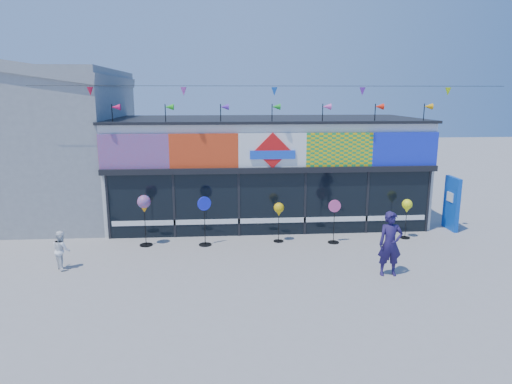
{
  "coord_description": "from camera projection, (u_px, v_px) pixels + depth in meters",
  "views": [
    {
      "loc": [
        -1.79,
        -12.47,
        5.03
      ],
      "look_at": [
        -0.69,
        2.0,
        1.91
      ],
      "focal_mm": 32.0,
      "sensor_mm": 36.0,
      "label": 1
    }
  ],
  "objects": [
    {
      "name": "spinner_1",
      "position": [
        205.0,
        220.0,
        15.34
      ],
      "size": [
        0.45,
        0.43,
        1.69
      ],
      "color": "black",
      "rests_on": "ground"
    },
    {
      "name": "blue_sign",
      "position": [
        452.0,
        203.0,
        17.16
      ],
      "size": [
        0.18,
        1.0,
        2.01
      ],
      "rotation": [
        0.0,
        0.0,
        -0.0
      ],
      "color": "#0C48B6",
      "rests_on": "ground"
    },
    {
      "name": "spinner_0",
      "position": [
        144.0,
        205.0,
        15.2
      ],
      "size": [
        0.44,
        0.44,
        1.75
      ],
      "color": "black",
      "rests_on": "ground"
    },
    {
      "name": "adult_man",
      "position": [
        390.0,
        244.0,
        12.77
      ],
      "size": [
        0.69,
        0.47,
        1.85
      ],
      "primitive_type": "imported",
      "rotation": [
        0.0,
        0.0,
        -0.05
      ],
      "color": "#201748",
      "rests_on": "ground"
    },
    {
      "name": "ground",
      "position": [
        285.0,
        270.0,
        13.34
      ],
      "size": [
        80.0,
        80.0,
        0.0
      ],
      "primitive_type": "plane",
      "color": "gray",
      "rests_on": "ground"
    },
    {
      "name": "kite_shop",
      "position": [
        265.0,
        168.0,
        18.7
      ],
      "size": [
        16.0,
        5.7,
        5.31
      ],
      "color": "white",
      "rests_on": "ground"
    },
    {
      "name": "spinner_4",
      "position": [
        407.0,
        207.0,
        16.05
      ],
      "size": [
        0.36,
        0.36,
        1.42
      ],
      "color": "black",
      "rests_on": "ground"
    },
    {
      "name": "neighbour_building",
      "position": [
        21.0,
        140.0,
        18.75
      ],
      "size": [
        8.18,
        7.2,
        6.87
      ],
      "color": "gray",
      "rests_on": "ground"
    },
    {
      "name": "spinner_2",
      "position": [
        279.0,
        211.0,
        15.67
      ],
      "size": [
        0.35,
        0.35,
        1.39
      ],
      "color": "black",
      "rests_on": "ground"
    },
    {
      "name": "spinner_3",
      "position": [
        334.0,
        220.0,
        15.6
      ],
      "size": [
        0.43,
        0.39,
        1.52
      ],
      "color": "black",
      "rests_on": "ground"
    },
    {
      "name": "child",
      "position": [
        62.0,
        250.0,
        13.31
      ],
      "size": [
        0.59,
        0.64,
        1.16
      ],
      "primitive_type": "imported",
      "rotation": [
        0.0,
        0.0,
        2.2
      ],
      "color": "white",
      "rests_on": "ground"
    }
  ]
}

